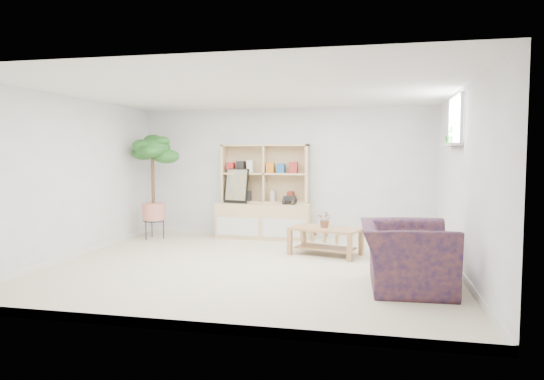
% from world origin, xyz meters
% --- Properties ---
extents(floor, '(5.50, 5.00, 0.01)m').
position_xyz_m(floor, '(0.00, 0.00, 0.00)').
color(floor, beige).
rests_on(floor, ground).
extents(ceiling, '(5.50, 5.00, 0.01)m').
position_xyz_m(ceiling, '(0.00, 0.00, 2.40)').
color(ceiling, white).
rests_on(ceiling, walls).
extents(walls, '(5.51, 5.01, 2.40)m').
position_xyz_m(walls, '(0.00, 0.00, 1.20)').
color(walls, silver).
rests_on(walls, floor).
extents(baseboard, '(5.50, 5.00, 0.10)m').
position_xyz_m(baseboard, '(0.00, 0.00, 0.05)').
color(baseboard, white).
rests_on(baseboard, floor).
extents(window, '(0.10, 0.98, 0.68)m').
position_xyz_m(window, '(2.73, 0.60, 2.00)').
color(window, white).
rests_on(window, walls).
extents(window_sill, '(0.14, 1.00, 0.04)m').
position_xyz_m(window_sill, '(2.67, 0.60, 1.68)').
color(window_sill, white).
rests_on(window_sill, walls).
extents(storage_unit, '(1.73, 0.58, 1.73)m').
position_xyz_m(storage_unit, '(-0.33, 2.24, 0.86)').
color(storage_unit, '#CDB488').
rests_on(storage_unit, floor).
extents(poster, '(0.47, 0.20, 0.64)m').
position_xyz_m(poster, '(-0.83, 2.16, 0.97)').
color(poster, gold).
rests_on(poster, storage_unit).
extents(toy_truck, '(0.32, 0.23, 0.16)m').
position_xyz_m(toy_truck, '(0.17, 2.15, 0.73)').
color(toy_truck, black).
rests_on(toy_truck, storage_unit).
extents(coffee_table, '(1.16, 0.85, 0.42)m').
position_xyz_m(coffee_table, '(0.93, 0.97, 0.21)').
color(coffee_table, '#B48047').
rests_on(coffee_table, floor).
extents(table_plant, '(0.30, 0.28, 0.26)m').
position_xyz_m(table_plant, '(0.93, 0.96, 0.55)').
color(table_plant, '#1E781C').
rests_on(table_plant, coffee_table).
extents(floor_tree, '(0.78, 0.78, 1.91)m').
position_xyz_m(floor_tree, '(-2.28, 1.74, 0.96)').
color(floor_tree, '#1A6821').
rests_on(floor_tree, floor).
extents(armchair, '(1.07, 1.22, 0.87)m').
position_xyz_m(armchair, '(2.02, -0.69, 0.43)').
color(armchair, '#0F1240').
rests_on(armchair, floor).
extents(sill_plant, '(0.14, 0.11, 0.24)m').
position_xyz_m(sill_plant, '(2.67, 0.70, 1.82)').
color(sill_plant, '#1A6821').
rests_on(sill_plant, window_sill).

